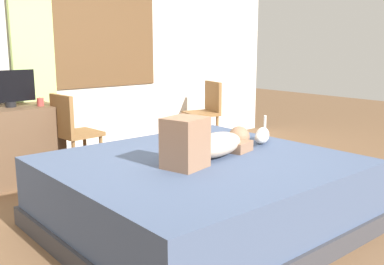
% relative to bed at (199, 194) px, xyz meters
% --- Properties ---
extents(ground_plane, '(16.00, 16.00, 0.00)m').
position_rel_bed_xyz_m(ground_plane, '(0.07, -0.16, -0.26)').
color(ground_plane, brown).
extents(back_wall_with_window, '(6.40, 0.14, 2.90)m').
position_rel_bed_xyz_m(back_wall_with_window, '(0.08, 2.41, 1.19)').
color(back_wall_with_window, silver).
rests_on(back_wall_with_window, ground).
extents(bed, '(2.05, 1.90, 0.52)m').
position_rel_bed_xyz_m(bed, '(0.00, 0.00, 0.00)').
color(bed, '#38383D').
rests_on(bed, ground).
extents(person_lying, '(0.94, 0.45, 0.34)m').
position_rel_bed_xyz_m(person_lying, '(0.05, -0.04, 0.38)').
color(person_lying, '#CCB299').
rests_on(person_lying, bed).
extents(cat, '(0.31, 0.24, 0.21)m').
position_rel_bed_xyz_m(cat, '(0.72, 0.04, 0.33)').
color(cat, silver).
rests_on(cat, bed).
extents(desk, '(0.90, 0.56, 0.74)m').
position_rel_bed_xyz_m(desk, '(-0.67, 2.01, 0.11)').
color(desk, brown).
rests_on(desk, ground).
extents(tv_monitor, '(0.48, 0.10, 0.35)m').
position_rel_bed_xyz_m(tv_monitor, '(-0.63, 2.01, 0.66)').
color(tv_monitor, black).
rests_on(tv_monitor, desk).
extents(cup, '(0.07, 0.07, 0.08)m').
position_rel_bed_xyz_m(cup, '(-0.39, 1.90, 0.52)').
color(cup, '#B23D38').
rests_on(cup, desk).
extents(chair_by_desk, '(0.41, 0.41, 0.86)m').
position_rel_bed_xyz_m(chair_by_desk, '(-0.18, 1.68, 0.25)').
color(chair_by_desk, brown).
rests_on(chair_by_desk, ground).
extents(chair_spare, '(0.46, 0.46, 0.86)m').
position_rel_bed_xyz_m(chair_spare, '(1.73, 1.83, 0.25)').
color(chair_spare, brown).
rests_on(chair_spare, ground).
extents(curtain_left, '(0.44, 0.06, 2.62)m').
position_rel_bed_xyz_m(curtain_left, '(-0.27, 2.29, 1.05)').
color(curtain_left, '#ADCC75').
rests_on(curtain_left, ground).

